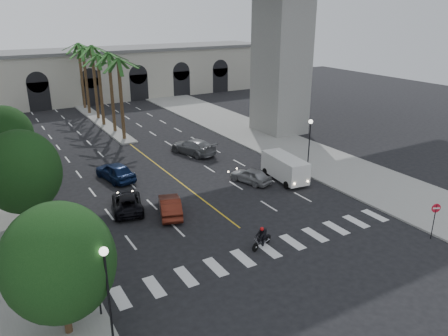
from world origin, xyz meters
TOP-DOWN VIEW (x-y plane):
  - ground at (0.00, 0.00)m, footprint 140.00×140.00m
  - sidewalk_right at (15.00, 15.00)m, footprint 8.00×100.00m
  - median at (0.00, 38.00)m, footprint 2.00×24.00m
  - pier_building at (0.00, 55.00)m, footprint 71.00×10.50m
  - palm_a at (0.00, 28.00)m, footprint 3.20×3.20m
  - palm_b at (0.10, 32.00)m, footprint 3.20×3.20m
  - palm_c at (-0.20, 36.00)m, footprint 3.20×3.20m
  - palm_d at (0.15, 40.00)m, footprint 3.20×3.20m
  - palm_e at (-0.10, 44.00)m, footprint 3.20×3.20m
  - palm_f at (0.20, 48.00)m, footprint 3.20×3.20m
  - street_tree_near at (-13.00, -3.00)m, footprint 5.20×5.20m
  - street_tree_mid at (-13.00, 10.00)m, footprint 5.44×5.44m
  - street_tree_far at (-13.00, 22.00)m, footprint 5.04×5.04m
  - lamp_post_left_near at (-11.40, -5.00)m, footprint 0.40×0.40m
  - lamp_post_left_far at (-11.40, 16.00)m, footprint 0.40×0.40m
  - lamp_post_right at (11.40, 8.00)m, footprint 0.40×0.40m
  - traffic_signal_near at (-11.30, -2.50)m, footprint 0.25×0.18m
  - traffic_signal_far at (-11.30, 1.50)m, footprint 0.25×0.18m
  - motorcycle_rider at (-0.12, -0.93)m, footprint 1.95×0.86m
  - car_a at (5.53, 8.94)m, footprint 2.70×4.29m
  - car_b at (-3.44, 6.58)m, footprint 2.86×4.68m
  - car_c at (-6.02, 8.96)m, footprint 3.28×5.16m
  - car_d at (4.77, 19.05)m, footprint 3.90×6.06m
  - car_e at (-4.84, 15.77)m, footprint 2.89×5.22m
  - cargo_van at (8.55, 7.83)m, footprint 2.55×5.46m
  - pedestrian_a at (-14.22, 1.50)m, footprint 0.72×0.52m
  - pedestrian_b at (-11.50, 5.10)m, footprint 0.92×0.83m
  - do_not_enter_sign at (10.50, -5.94)m, footprint 0.61×0.29m

SIDE VIEW (x-z plane):
  - ground at x=0.00m, z-range 0.00..0.00m
  - sidewalk_right at x=15.00m, z-range 0.00..0.15m
  - median at x=0.00m, z-range 0.00..0.20m
  - car_c at x=-6.02m, z-range 0.00..1.33m
  - motorcycle_rider at x=-0.12m, z-range -0.07..1.41m
  - car_a at x=5.53m, z-range 0.00..1.36m
  - car_b at x=-3.44m, z-range 0.00..1.46m
  - car_d at x=4.77m, z-range 0.00..1.63m
  - car_e at x=-4.84m, z-range 0.00..1.68m
  - pedestrian_b at x=-11.50m, z-range 0.15..1.70m
  - pedestrian_a at x=-14.22m, z-range 0.15..2.00m
  - cargo_van at x=8.55m, z-range 0.13..2.38m
  - do_not_enter_sign at x=10.50m, z-range 0.60..3.24m
  - traffic_signal_near at x=-11.30m, z-range 0.69..4.34m
  - traffic_signal_far at x=-11.30m, z-range 0.69..4.34m
  - lamp_post_left_near at x=-11.40m, z-range 0.55..5.90m
  - lamp_post_left_far at x=-11.40m, z-range 0.55..5.90m
  - lamp_post_right at x=11.40m, z-range 0.55..5.90m
  - street_tree_far at x=-13.00m, z-range 0.56..7.24m
  - street_tree_near at x=-13.00m, z-range 0.58..7.47m
  - street_tree_mid at x=-13.00m, z-range 0.61..7.81m
  - pier_building at x=0.00m, z-range 0.02..8.52m
  - palm_c at x=-0.20m, z-range 3.86..13.96m
  - palm_a at x=0.00m, z-range 3.95..14.25m
  - palm_e at x=-0.10m, z-range 3.99..14.39m
  - palm_b at x=0.10m, z-range 4.07..14.67m
  - palm_f at x=0.20m, z-range 4.11..14.81m
  - palm_d at x=0.15m, z-range 4.20..15.10m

